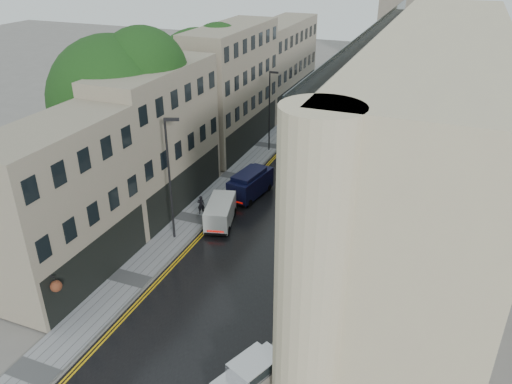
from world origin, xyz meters
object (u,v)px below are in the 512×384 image
Objects in this scene: white_van at (206,222)px; pedestrian at (201,205)px; tree_near at (116,120)px; silver_hatchback at (219,379)px; lamp_post_near at (170,181)px; lamp_post_far at (269,112)px; white_lorry at (344,131)px; navy_van at (231,188)px; cream_bus at (292,174)px; tree_far at (199,88)px.

pedestrian is (-1.55, 2.26, -0.06)m from white_van.
silver_hatchback is (15.67, -14.92, -6.20)m from tree_near.
lamp_post_near is 18.40m from lamp_post_far.
pedestrian is at bearing 0.67° from tree_near.
lamp_post_far reaches higher than white_lorry.
navy_van is 3.00× the size of pedestrian.
tree_near is 1.64× the size of white_lorry.
cream_bus is at bearing 41.70° from lamp_post_near.
lamp_post_far is at bearing -165.55° from white_lorry.
white_van is (-5.75, -19.38, -1.28)m from white_lorry.
lamp_post_far reaches higher than navy_van.
navy_van reaches higher than pedestrian.
tree_near reaches higher than white_van.
cream_bus is at bearing 54.09° from white_van.
lamp_post_far is (-8.50, 29.60, 3.38)m from silver_hatchback.
lamp_post_far is at bearing 120.38° from cream_bus.
lamp_post_near reaches higher than silver_hatchback.
silver_hatchback is at bearing -75.71° from lamp_post_far.
navy_van is at bearing -86.68° from lamp_post_far.
pedestrian is at bearing -104.60° from navy_van.
cream_bus is at bearing 54.51° from navy_van.
tree_near is at bearing -152.07° from cream_bus.
lamp_post_far is (6.87, 1.68, -2.10)m from tree_far.
white_van is 2.74m from pedestrian.
cream_bus is 10.34m from white_lorry.
navy_van is at bearing -132.51° from pedestrian.
lamp_post_near is (-1.48, -6.78, 3.38)m from navy_van.
pedestrian is at bearing 109.58° from white_van.
cream_bus reaches higher than pedestrian.
white_van is (8.50, -2.18, -5.99)m from tree_near.
tree_far is 13.65m from navy_van.
white_lorry reaches higher than navy_van.
lamp_post_near is at bearing -94.19° from navy_van.
white_van is at bearing -87.25° from lamp_post_far.
navy_van is at bearing 20.52° from tree_near.
cream_bus is 6.75× the size of pedestrian.
tree_far reaches higher than lamp_post_far.
tree_near is 22.51m from silver_hatchback.
tree_far reaches higher than pedestrian.
tree_near is at bearing 159.76° from silver_hatchback.
tree_far is (0.30, 13.00, -0.72)m from tree_near.
navy_van is at bearing 78.36° from white_van.
tree_far is 1.39× the size of lamp_post_near.
pedestrian is (6.65, -12.92, -5.33)m from tree_far.
tree_near reaches higher than navy_van.
tree_near reaches higher than silver_hatchback.
white_van is 17.21m from lamp_post_far.
pedestrian is 5.29m from lamp_post_near.
tree_near is at bearing -151.31° from navy_van.
lamp_post_far is at bearing 13.75° from tree_far.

